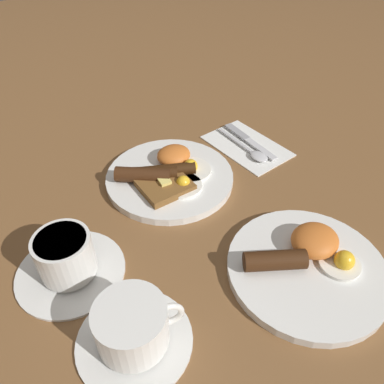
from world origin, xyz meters
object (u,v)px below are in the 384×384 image
Objects in this scene: breakfast_plate_near at (169,175)px; breakfast_plate_far at (307,264)px; teacup_near at (67,259)px; spoon at (253,152)px; knife at (247,139)px; teacup_far at (133,329)px.

breakfast_plate_far is at bearing 100.35° from breakfast_plate_near.
spoon is at bearing -171.81° from teacup_near.
knife is 1.05× the size of spoon.
knife is (-0.22, -0.01, -0.01)m from breakfast_plate_near.
breakfast_plate_near is 1.62× the size of teacup_far.
breakfast_plate_near reaches higher than spoon.
breakfast_plate_near reaches higher than knife.
breakfast_plate_far reaches higher than breakfast_plate_near.
knife is at bearing -148.63° from teacup_far.
breakfast_plate_near is 1.60× the size of spoon.
breakfast_plate_near is 0.30m from breakfast_plate_far.
teacup_near is (0.29, -0.20, 0.02)m from breakfast_plate_far.
breakfast_plate_near is at bearing -130.74° from teacup_far.
knife is at bearing -176.32° from breakfast_plate_near.
knife is 0.05m from spoon.
breakfast_plate_far is 1.47× the size of teacup_near.
teacup_near is at bearing -80.87° from spoon.
spoon is at bearing -25.59° from knife.
teacup_far is at bearing -56.11° from knife.
knife is at bearing 152.84° from spoon.
teacup_near is 0.15m from teacup_far.
knife is at bearing -166.55° from teacup_near.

